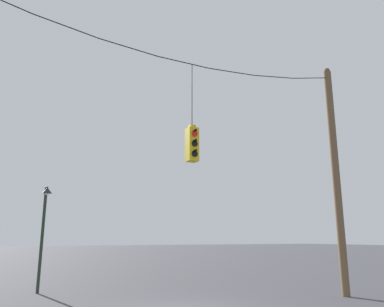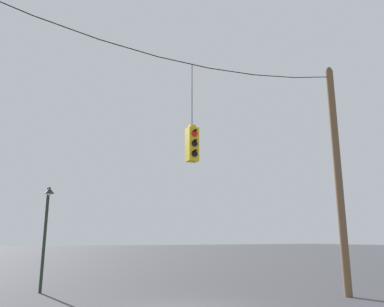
% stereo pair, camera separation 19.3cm
% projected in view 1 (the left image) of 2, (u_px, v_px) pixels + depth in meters
% --- Properties ---
extents(utility_pole_right, '(0.30, 0.30, 8.97)m').
position_uv_depth(utility_pole_right, '(336.00, 175.00, 14.54)').
color(utility_pole_right, brown).
rests_on(utility_pole_right, ground_plane).
extents(span_wire, '(13.15, 0.03, 0.84)m').
position_uv_depth(span_wire, '(185.00, 55.00, 12.40)').
color(span_wire, black).
extents(traffic_light_over_intersection, '(0.34, 0.58, 3.29)m').
position_uv_depth(traffic_light_over_intersection, '(192.00, 144.00, 11.86)').
color(traffic_light_over_intersection, yellow).
extents(street_lamp, '(0.38, 0.67, 4.09)m').
position_uv_depth(street_lamp, '(44.00, 219.00, 14.82)').
color(street_lamp, '#233323').
rests_on(street_lamp, ground_plane).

